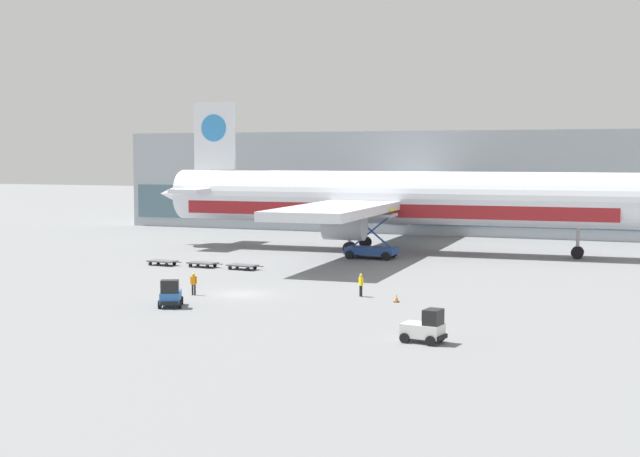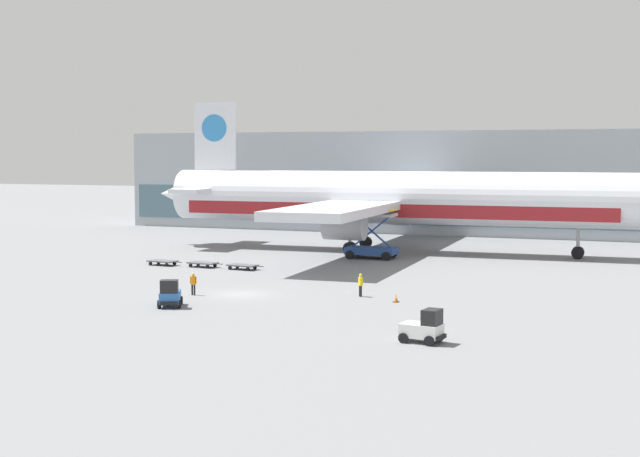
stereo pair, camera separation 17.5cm
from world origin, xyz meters
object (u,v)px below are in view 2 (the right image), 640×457
Objects in this scene: airplane_main at (387,200)px; baggage_tug_mid at (424,328)px; baggage_tug_foreground at (170,295)px; ground_crew_near at (361,283)px; traffic_cone_near at (396,298)px; scissor_lift_loader at (372,239)px; baggage_dolly_third at (243,266)px; baggage_dolly_second at (203,263)px; baggage_dolly_lead at (163,261)px; ground_crew_far at (193,282)px.

baggage_tug_mid is at bearing -72.76° from airplane_main.
baggage_tug_foreground is 1.57× the size of ground_crew_near.
baggage_tug_foreground is 4.65× the size of traffic_cone_near.
scissor_lift_loader is 1.42× the size of baggage_dolly_third.
ground_crew_near is (7.06, -24.32, -0.93)m from scissor_lift_loader.
baggage_dolly_third is at bearing 2.85° from baggage_dolly_second.
baggage_dolly_lead is at bearing -173.44° from baggage_tug_foreground.
scissor_lift_loader is at bearing 77.63° from ground_crew_far.
scissor_lift_loader is at bearing 63.27° from baggage_dolly_third.
ground_crew_near is (24.30, -11.11, 0.66)m from baggage_dolly_lead.
baggage_dolly_lead is at bearing 126.41° from ground_crew_far.
scissor_lift_loader is at bearing 43.29° from baggage_dolly_lead.
baggage_dolly_second is (-28.76, 25.79, -0.49)m from baggage_tug_mid.
airplane_main reaches higher than baggage_dolly_second.
ground_crew_near reaches higher than baggage_dolly_third.
baggage_tug_mid reaches higher than baggage_dolly_third.
scissor_lift_loader is 2.03× the size of baggage_tug_mid.
ground_crew_near reaches higher than traffic_cone_near.
airplane_main is 96.17× the size of traffic_cone_near.
baggage_tug_foreground is at bearing -61.23° from baggage_dolly_second.
ground_crew_far is at bearing -45.77° from baggage_dolly_lead.
baggage_tug_mid is 41.90m from baggage_dolly_lead.
traffic_cone_near is (23.18, -12.75, -0.09)m from baggage_dolly_second.
ground_crew_far is (-5.21, -28.39, -0.95)m from scissor_lift_loader.
scissor_lift_loader reaches higher than baggage_tug_mid.
baggage_dolly_third is at bearing 146.34° from traffic_cone_near.
traffic_cone_near is at bearing 92.50° from baggage_tug_foreground.
airplane_main is 10.91× the size of scissor_lift_loader.
airplane_main is at bearing 80.12° from ground_crew_far.
airplane_main is 20.70× the size of baggage_tug_foreground.
baggage_tug_foreground reaches higher than baggage_dolly_second.
baggage_tug_mid is at bearing -36.05° from baggage_dolly_second.
ground_crew_far is (-21.11, 10.43, 0.15)m from baggage_tug_mid.
baggage_dolly_third is at bearing -114.74° from airplane_main.
airplane_main is at bearing 73.58° from baggage_dolly_third.
baggage_dolly_second is 2.15× the size of ground_crew_far.
baggage_tug_mid is at bearing -31.86° from baggage_dolly_lead.
baggage_tug_foreground is 0.75× the size of baggage_dolly_lead.
baggage_tug_foreground reaches higher than baggage_dolly_third.
baggage_tug_foreground is at bearing -97.83° from airplane_main.
traffic_cone_near is at bearing -160.91° from ground_crew_near.
baggage_dolly_lead is at bearing 18.71° from ground_crew_near.
airplane_main is at bearing 118.21° from baggage_tug_mid.
airplane_main is 48.46m from baggage_tug_mid.
airplane_main is 26.55m from baggage_dolly_lead.
baggage_dolly_second is 26.45m from traffic_cone_near.
baggage_dolly_second is at bearing 151.19° from traffic_cone_near.
airplane_main is at bearing 63.30° from baggage_dolly_second.
baggage_dolly_lead is 2.15× the size of ground_crew_far.
baggage_dolly_lead is 30.30m from traffic_cone_near.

